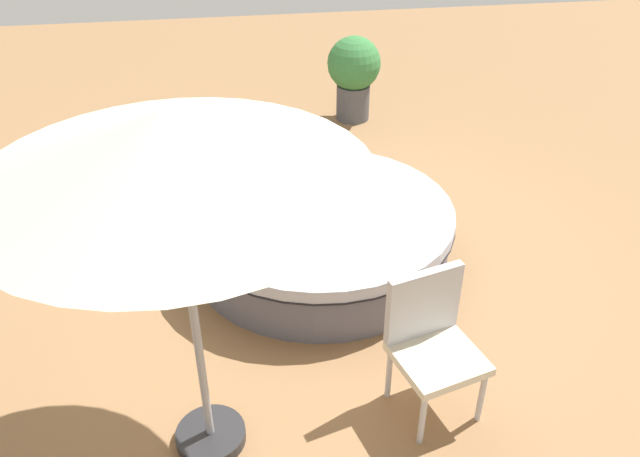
{
  "coord_description": "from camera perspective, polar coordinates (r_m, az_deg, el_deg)",
  "views": [
    {
      "loc": [
        -4.61,
        0.73,
        3.38
      ],
      "look_at": [
        0.0,
        0.0,
        0.31
      ],
      "focal_mm": 36.29,
      "sensor_mm": 36.0,
      "label": 1
    }
  ],
  "objects": [
    {
      "name": "round_bed",
      "position": [
        5.61,
        -0.0,
        -0.38
      ],
      "size": [
        2.29,
        2.29,
        0.52
      ],
      "color": "#595966",
      "rests_on": "ground_plane"
    },
    {
      "name": "throw_pillow_1",
      "position": [
        5.52,
        -5.86,
        2.8
      ],
      "size": [
        0.45,
        0.31,
        0.14
      ],
      "primitive_type": "ellipsoid",
      "color": "silver",
      "rests_on": "round_bed"
    },
    {
      "name": "throw_pillow_2",
      "position": [
        5.01,
        -3.12,
        -0.5
      ],
      "size": [
        0.41,
        0.35,
        0.15
      ],
      "primitive_type": "ellipsoid",
      "color": "beige",
      "rests_on": "round_bed"
    },
    {
      "name": "ground_plane",
      "position": [
        5.76,
        -0.0,
        -2.59
      ],
      "size": [
        16.0,
        16.0,
        0.0
      ],
      "primitive_type": "plane",
      "color": "olive"
    },
    {
      "name": "throw_pillow_0",
      "position": [
        5.94,
        -1.53,
        5.53
      ],
      "size": [
        0.56,
        0.34,
        0.18
      ],
      "primitive_type": "ellipsoid",
      "color": "beige",
      "rests_on": "round_bed"
    },
    {
      "name": "patio_chair",
      "position": [
        4.22,
        9.76,
        -9.25
      ],
      "size": [
        0.62,
        0.63,
        0.98
      ],
      "rotation": [
        0.0,
        0.0,
        1.83
      ],
      "color": "#B7B7BC",
      "rests_on": "ground_plane"
    },
    {
      "name": "planter",
      "position": [
        8.21,
        3.0,
        13.64
      ],
      "size": [
        0.66,
        0.66,
        1.05
      ],
      "color": "#4C4C51",
      "rests_on": "ground_plane"
    },
    {
      "name": "patio_umbrella",
      "position": [
        3.08,
        -13.05,
        6.9
      ],
      "size": [
        1.96,
        1.96,
        2.25
      ],
      "color": "#262628",
      "rests_on": "ground_plane"
    }
  ]
}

